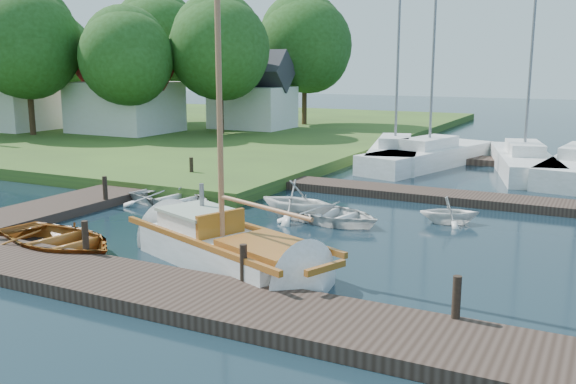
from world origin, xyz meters
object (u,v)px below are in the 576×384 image
at_px(mooring_post_5, 191,167).
at_px(marina_boat_2, 524,161).
at_px(marina_boat_1, 429,155).
at_px(mooring_post_1, 85,237).
at_px(house_c, 253,97).
at_px(house_b, 12,95).
at_px(mooring_post_3, 457,297).
at_px(mooring_post_2, 244,263).
at_px(tender_b, 298,198).
at_px(tender_c, 330,211).
at_px(tree_5, 57,56).
at_px(tree_4, 157,42).
at_px(house_a, 125,93).
at_px(sailboat, 231,252).
at_px(tree_7, 305,44).
at_px(marina_boat_0, 395,153).
at_px(tree_1, 27,43).
at_px(tender_d, 450,208).
at_px(tree_2, 127,57).
at_px(mooring_post_4, 105,188).
at_px(tree_3, 220,48).
at_px(tender_a, 172,195).
at_px(dinghy, 57,236).

height_order(mooring_post_5, marina_boat_2, marina_boat_2).
relative_size(marina_boat_1, marina_boat_2, 1.00).
height_order(mooring_post_1, house_c, house_c).
bearing_deg(house_b, mooring_post_5, -23.20).
bearing_deg(mooring_post_3, house_b, 150.80).
xyz_separation_m(mooring_post_2, tender_b, (-1.98, 6.61, -0.02)).
distance_m(tender_c, tree_5, 36.06).
bearing_deg(tree_4, mooring_post_5, -48.66).
bearing_deg(house_a, sailboat, -43.92).
bearing_deg(tree_7, tree_5, -161.57).
relative_size(tender_b, marina_boat_0, 0.22).
bearing_deg(tree_1, tree_7, 49.40).
bearing_deg(house_a, marina_boat_2, -4.56).
xyz_separation_m(mooring_post_5, house_a, (-13.00, 11.00, 2.26)).
relative_size(mooring_post_3, tree_7, 0.09).
distance_m(mooring_post_2, tender_d, 8.57).
distance_m(tree_2, tree_7, 13.45).
xyz_separation_m(tender_b, tree_1, (-23.52, 10.44, 5.41)).
height_order(mooring_post_2, mooring_post_3, same).
distance_m(house_c, tree_1, 14.54).
bearing_deg(mooring_post_5, house_a, 139.76).
relative_size(marina_boat_2, tree_5, 1.39).
bearing_deg(mooring_post_4, tree_7, 100.86).
height_order(sailboat, marina_boat_0, marina_boat_0).
xyz_separation_m(mooring_post_1, tree_1, (-21.00, 17.05, 5.39)).
relative_size(mooring_post_4, tree_3, 0.09).
relative_size(sailboat, marina_boat_2, 0.87).
distance_m(mooring_post_3, tender_a, 12.92).
height_order(tender_b, marina_boat_0, marina_boat_0).
distance_m(tender_a, tree_1, 22.33).
bearing_deg(sailboat, tree_7, 133.78).
relative_size(house_c, tree_2, 0.67).
distance_m(mooring_post_3, tree_7, 36.31).
distance_m(mooring_post_2, mooring_post_5, 13.12).
relative_size(tender_d, tree_4, 0.19).
relative_size(mooring_post_3, tree_5, 0.10).
relative_size(marina_boat_1, tree_5, 1.40).
distance_m(tender_b, tree_3, 21.90).
bearing_deg(house_b, tree_3, 16.13).
relative_size(tender_b, tree_7, 0.27).
xyz_separation_m(mooring_post_1, tree_2, (-15.00, 19.05, 4.55)).
height_order(house_a, tree_7, tree_7).
xyz_separation_m(house_b, house_c, (14.00, 8.00, -0.19)).
distance_m(mooring_post_1, tender_b, 7.07).
height_order(mooring_post_1, sailboat, sailboat).
bearing_deg(tree_1, house_c, 44.86).
distance_m(mooring_post_2, marina_boat_0, 19.03).
height_order(marina_boat_2, tree_4, marina_boat_2).
height_order(marina_boat_1, marina_boat_2, marina_boat_1).
height_order(dinghy, tender_c, dinghy).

